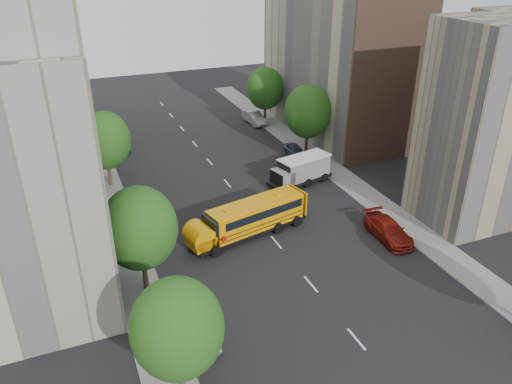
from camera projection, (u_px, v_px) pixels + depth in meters
ground at (267, 231)px, 42.38m from camera, size 120.00×120.00×0.00m
sidewalk_left at (120, 228)px, 42.58m from camera, size 3.00×80.00×0.12m
sidewalk_right at (351, 184)px, 50.39m from camera, size 3.00×80.00×0.12m
lane_markings at (228, 183)px, 50.64m from camera, size 0.15×64.00×0.01m
building_left_cream at (12, 123)px, 36.73m from camera, size 10.00×26.00×20.00m
building_left_redbrick at (23, 94)px, 56.48m from camera, size 10.00×15.00×13.00m
building_left_near at (13, 203)px, 28.73m from camera, size 10.00×7.00×17.00m
building_right_near at (490, 125)px, 40.95m from camera, size 10.00×7.00×17.00m
building_right_far at (337, 60)px, 60.96m from camera, size 10.00×22.00×18.00m
building_right_sidewall at (392, 81)px, 51.87m from camera, size 10.10×0.30×18.00m
street_tree_0 at (177, 329)px, 25.00m from camera, size 4.80×4.80×7.41m
street_tree_1 at (139, 228)px, 33.12m from camera, size 5.12×5.12×7.90m
street_tree_2 at (105, 141)px, 48.04m from camera, size 4.99×4.99×7.71m
street_tree_4 at (308, 112)px, 55.39m from camera, size 5.25×5.25×8.10m
street_tree_5 at (265, 88)px, 65.47m from camera, size 4.86×4.86×7.51m
school_bus at (247, 218)px, 41.02m from camera, size 10.74×4.64×2.96m
safari_truck at (301, 170)px, 49.87m from camera, size 7.04×3.82×2.86m
parked_car_0 at (202, 331)px, 30.54m from camera, size 1.56×3.80×1.29m
parked_car_1 at (137, 205)px, 44.76m from camera, size 1.70×4.81×1.58m
parked_car_2 at (118, 144)px, 58.62m from camera, size 2.19×4.64×1.28m
parked_car_3 at (388, 230)px, 40.99m from camera, size 2.42×5.45×1.55m
parked_car_4 at (295, 150)px, 56.91m from camera, size 1.74×3.89×1.30m
parked_car_5 at (254, 118)px, 67.04m from camera, size 1.89×4.87×1.58m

